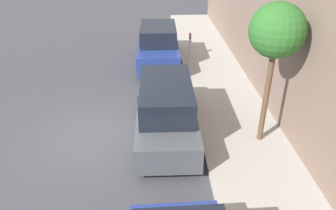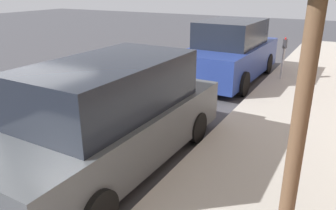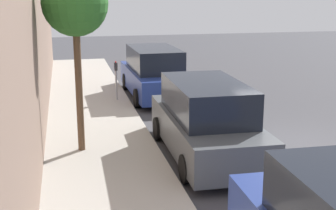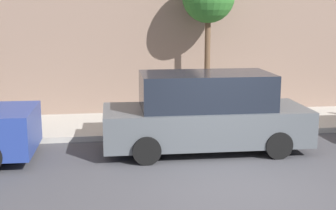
{
  "view_description": "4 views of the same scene",
  "coord_description": "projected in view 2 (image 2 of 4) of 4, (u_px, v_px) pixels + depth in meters",
  "views": [
    {
      "loc": [
        1.94,
        -9.3,
        6.38
      ],
      "look_at": [
        2.46,
        0.31,
        1.0
      ],
      "focal_mm": 35.0,
      "sensor_mm": 36.0,
      "label": 1
    },
    {
      "loc": [
        5.75,
        -3.96,
        3.04
      ],
      "look_at": [
        3.05,
        0.91,
        1.0
      ],
      "focal_mm": 35.0,
      "sensor_mm": 36.0,
      "label": 2
    },
    {
      "loc": [
        5.75,
        10.81,
        4.15
      ],
      "look_at": [
        3.03,
        -1.32,
        1.0
      ],
      "focal_mm": 50.0,
      "sensor_mm": 36.0,
      "label": 3
    },
    {
      "loc": [
        -8.41,
        2.58,
        3.32
      ],
      "look_at": [
        3.12,
        0.94,
        1.0
      ],
      "focal_mm": 50.0,
      "sensor_mm": 36.0,
      "label": 4
    }
  ],
  "objects": [
    {
      "name": "ground_plane",
      "position": [
        21.0,
        138.0,
        6.92
      ],
      "size": [
        60.0,
        60.0,
        0.0
      ],
      "primitive_type": "plane",
      "color": "#424247"
    },
    {
      "name": "sidewalk",
      "position": [
        252.0,
        207.0,
        4.65
      ],
      "size": [
        2.85,
        32.0,
        0.15
      ],
      "color": "#B2ADA3",
      "rests_on": "ground_plane"
    },
    {
      "name": "parked_minivan_second",
      "position": [
        112.0,
        116.0,
        5.62
      ],
      "size": [
        2.02,
        4.93,
        1.9
      ],
      "color": "#4C5156",
      "rests_on": "ground_plane"
    },
    {
      "name": "parked_suv_third",
      "position": [
        230.0,
        53.0,
        10.9
      ],
      "size": [
        2.08,
        4.84,
        1.98
      ],
      "color": "navy",
      "rests_on": "ground_plane"
    },
    {
      "name": "parking_meter_far",
      "position": [
        284.0,
        54.0,
        10.45
      ],
      "size": [
        0.11,
        0.15,
        1.34
      ],
      "color": "#ADADB2",
      "rests_on": "sidewalk"
    }
  ]
}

